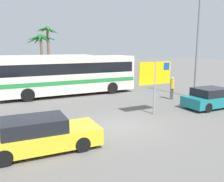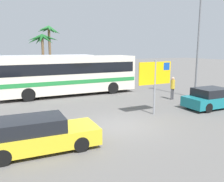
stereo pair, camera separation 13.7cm
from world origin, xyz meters
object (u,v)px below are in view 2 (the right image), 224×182
at_px(bus_rear_coach, 33,71).
at_px(car_teal, 212,98).
at_px(pedestrian_crossing_lot, 173,86).
at_px(ferry_sign, 156,75).
at_px(bus_front_coach, 69,73).
at_px(car_yellow, 39,135).

bearing_deg(bus_rear_coach, car_teal, -52.09).
height_order(bus_rear_coach, pedestrian_crossing_lot, bus_rear_coach).
xyz_separation_m(bus_rear_coach, ferry_sign, (5.24, -11.82, 0.54)).
bearing_deg(pedestrian_crossing_lot, bus_rear_coach, 29.59).
relative_size(bus_rear_coach, pedestrian_crossing_lot, 6.44).
bearing_deg(car_teal, pedestrian_crossing_lot, 102.08).
distance_m(bus_front_coach, ferry_sign, 8.54).
xyz_separation_m(ferry_sign, pedestrian_crossing_lot, (3.62, 2.76, -1.31)).
xyz_separation_m(bus_rear_coach, car_teal, (9.51, -12.21, -1.15)).
distance_m(ferry_sign, car_teal, 4.61).
bearing_deg(ferry_sign, pedestrian_crossing_lot, 36.28).
xyz_separation_m(car_teal, pedestrian_crossing_lot, (-0.65, 3.15, 0.38)).
distance_m(car_teal, car_yellow, 11.41).
distance_m(ferry_sign, pedestrian_crossing_lot, 4.74).
height_order(car_teal, car_yellow, same).
xyz_separation_m(bus_front_coach, car_teal, (7.16, -8.40, -1.15)).
relative_size(bus_front_coach, car_teal, 2.83).
distance_m(bus_front_coach, car_yellow, 11.09).
bearing_deg(car_teal, bus_rear_coach, 128.22).
relative_size(ferry_sign, pedestrian_crossing_lot, 1.86).
bearing_deg(bus_front_coach, pedestrian_crossing_lot, -38.91).
xyz_separation_m(car_teal, car_yellow, (-11.26, -1.84, 0.00)).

